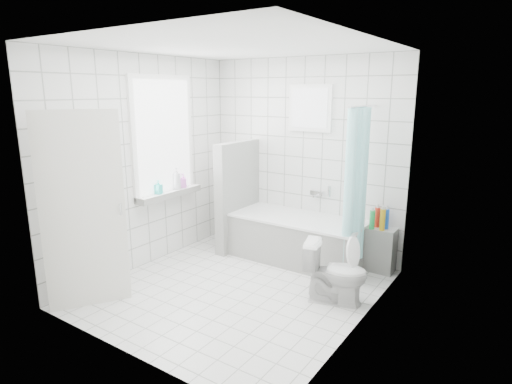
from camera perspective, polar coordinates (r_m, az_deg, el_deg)
The scene contains 19 objects.
ground at distance 4.94m, azimuth -2.51°, elevation -12.71°, with size 3.00×3.00×0.00m, color white.
ceiling at distance 4.46m, azimuth -2.87°, elevation 18.90°, with size 3.00×3.00×0.00m, color white.
wall_back at distance 5.77m, azimuth 6.26°, elevation 4.63°, with size 2.80×0.02×2.60m, color white.
wall_front at distance 3.47m, azimuth -17.65°, elevation -1.80°, with size 2.80×0.02×2.60m, color white.
wall_left at distance 5.46m, azimuth -14.58°, elevation 3.78°, with size 0.02×3.00×2.60m, color white.
wall_right at distance 3.87m, azimuth 14.20°, elevation -0.04°, with size 0.02×3.00×2.60m, color white.
window_left at distance 5.59m, azimuth -12.14°, elevation 7.23°, with size 0.01×0.90×1.40m, color white.
window_back at distance 5.63m, azimuth 7.13°, elevation 11.03°, with size 0.50×0.01×0.50m, color white.
window_sill at distance 5.68m, azimuth -11.46°, elevation -0.23°, with size 0.18×1.02×0.08m, color white.
door at distance 4.57m, azimuth -22.03°, elevation -2.47°, with size 0.04×0.80×2.00m, color silver.
bathtub at distance 5.63m, azimuth 5.55°, elevation -6.19°, with size 1.72×0.77×0.58m.
partition_wall at distance 5.94m, azimuth -2.46°, elevation -0.48°, with size 0.15×0.85×1.50m, color white.
tiled_ledge at distance 5.50m, azimuth 15.98°, elevation -7.32°, with size 0.40×0.24×0.55m, color white.
toilet at distance 4.60m, azimuth 10.55°, elevation -10.50°, with size 0.37×0.64×0.66m, color white.
curtain_rod at distance 4.96m, azimuth 14.17°, elevation 11.01°, with size 0.02×0.02×0.80m, color silver.
shower_curtain at distance 4.95m, azimuth 13.06°, elevation 0.54°, with size 0.14×0.48×1.78m, color #4FE8E6, non-canonical shape.
tub_faucet at distance 5.72m, azimuth 8.16°, elevation -0.12°, with size 0.18×0.06×0.06m, color silver.
sill_bottles at distance 5.71m, azimuth -10.75°, elevation 1.55°, with size 0.16×0.56×0.29m.
ledge_bottles at distance 5.34m, azimuth 16.16°, elevation -3.47°, with size 0.20×0.17×0.26m.
Camera 1 is at (2.65, -3.55, 2.17)m, focal length 30.00 mm.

